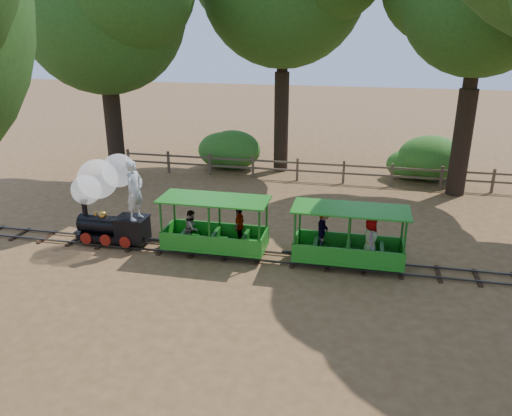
% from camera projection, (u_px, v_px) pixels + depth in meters
% --- Properties ---
extents(ground, '(90.00, 90.00, 0.00)m').
position_uv_depth(ground, '(294.00, 261.00, 14.45)').
color(ground, '#966740').
rests_on(ground, ground).
extents(track, '(22.00, 1.00, 0.10)m').
position_uv_depth(track, '(294.00, 259.00, 14.43)').
color(track, '#3F3D3A').
rests_on(track, ground).
extents(locomotive, '(2.58, 1.20, 2.93)m').
position_uv_depth(locomotive, '(107.00, 193.00, 15.09)').
color(locomotive, black).
rests_on(locomotive, ground).
extents(carriage_front, '(3.17, 1.30, 1.65)m').
position_uv_depth(carriage_front, '(215.00, 232.00, 14.67)').
color(carriage_front, '#21831C').
rests_on(carriage_front, track).
extents(carriage_rear, '(3.17, 1.34, 1.65)m').
position_uv_depth(carriage_rear, '(344.00, 239.00, 13.95)').
color(carriage_rear, '#21831C').
rests_on(carriage_rear, track).
extents(oak_nw, '(8.08, 7.11, 10.25)m').
position_uv_depth(oak_nw, '(102.00, 0.00, 19.22)').
color(oak_nw, '#2D2116').
rests_on(oak_nw, ground).
extents(fence, '(18.10, 0.10, 1.00)m').
position_uv_depth(fence, '(320.00, 169.00, 21.59)').
color(fence, brown).
rests_on(fence, ground).
extents(shrub_west, '(2.64, 2.03, 1.83)m').
position_uv_depth(shrub_west, '(233.00, 150.00, 23.52)').
color(shrub_west, '#2D6B1E').
rests_on(shrub_west, ground).
extents(shrub_mid_w, '(2.48, 1.91, 1.72)m').
position_uv_depth(shrub_mid_w, '(224.00, 150.00, 23.63)').
color(shrub_mid_w, '#2D6B1E').
rests_on(shrub_mid_w, ground).
extents(shrub_mid_e, '(1.90, 1.46, 1.31)m').
position_uv_depth(shrub_mid_e, '(408.00, 164.00, 22.01)').
color(shrub_mid_e, '#2D6B1E').
rests_on(shrub_mid_e, ground).
extents(shrub_east, '(2.85, 2.19, 1.97)m').
position_uv_depth(shrub_east, '(431.00, 158.00, 21.72)').
color(shrub_east, '#2D6B1E').
rests_on(shrub_east, ground).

